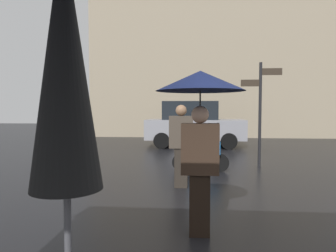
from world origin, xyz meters
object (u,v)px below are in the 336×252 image
Objects in this scene: pedestrian_with_bag at (182,141)px; pedestrian_with_umbrella at (200,102)px; folded_patio_umbrella_near at (65,86)px; parked_scooter at (199,150)px; street_signpost at (260,104)px; parked_car_left at (193,124)px.

pedestrian_with_umbrella is at bearing -80.57° from pedestrian_with_bag.
folded_patio_umbrella_near is 4.70m from pedestrian_with_bag.
parked_scooter is 0.50× the size of street_signpost.
parked_car_left is at bearing -30.60° from pedestrian_with_umbrella.
folded_patio_umbrella_near is 6.36m from parked_scooter.
pedestrian_with_umbrella is at bearing -110.10° from street_signpost.
street_signpost is (1.72, 4.70, 0.07)m from pedestrian_with_umbrella.
pedestrian_with_bag is at bearing -23.50° from pedestrian_with_umbrella.
parked_scooter is at bearing -31.85° from pedestrian_with_umbrella.
parked_scooter is at bearing -86.03° from parked_car_left.
folded_patio_umbrella_near is 0.86× the size of street_signpost.
parked_car_left is at bearing 112.06° from street_signpost.
parked_car_left is (0.23, 6.82, 0.02)m from pedestrian_with_bag.
street_signpost is at bearing 70.94° from folded_patio_umbrella_near.
street_signpost reaches higher than parked_scooter.
pedestrian_with_umbrella is 0.50× the size of parked_car_left.
pedestrian_with_bag is 1.16× the size of parked_scooter.
folded_patio_umbrella_near reaches higher than pedestrian_with_bag.
pedestrian_with_umbrella is 0.72× the size of street_signpost.
street_signpost reaches higher than folded_patio_umbrella_near.
parked_scooter is 5.25m from parked_car_left.
folded_patio_umbrella_near is 1.47× the size of pedestrian_with_bag.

